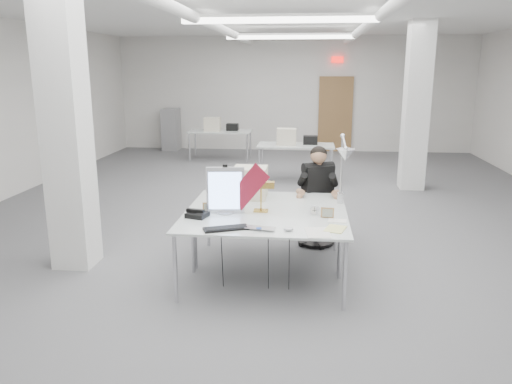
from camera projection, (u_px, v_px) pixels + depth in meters
room_shell at (281, 111)px, 7.50m from camera, size 10.04×14.04×3.24m
desk_main at (262, 224)px, 5.19m from camera, size 1.80×0.90×0.02m
desk_second at (269, 202)px, 6.06m from camera, size 1.80×0.90×0.02m
bg_desk_a at (296, 145)px, 10.48m from camera, size 1.60×0.80×0.02m
bg_desk_b at (220, 131)px, 12.80m from camera, size 1.60×0.80×0.02m
filing_cabinet at (171, 129)px, 14.41m from camera, size 0.45×0.55×1.20m
office_chair at (317, 204)px, 6.64m from camera, size 0.71×0.71×1.10m
seated_person at (318, 180)px, 6.51m from camera, size 0.69×0.75×0.92m
monitor at (225, 190)px, 5.47m from camera, size 0.42×0.09×0.52m
pennant at (248, 187)px, 5.40m from camera, size 0.48×0.18×0.55m
keyboard at (226, 228)px, 4.96m from camera, size 0.47×0.31×0.02m
laptop at (259, 230)px, 4.92m from camera, size 0.33×0.24×0.02m
mouse at (289, 229)px, 4.91m from camera, size 0.11×0.09×0.04m
bankers_lamp at (261, 198)px, 5.56m from camera, size 0.28×0.13×0.30m
desk_phone at (197, 215)px, 5.37m from camera, size 0.26×0.24×0.05m
picture_frame_left at (209, 208)px, 5.53m from camera, size 0.16×0.07×0.12m
picture_frame_right at (327, 213)px, 5.35m from camera, size 0.14×0.05×0.11m
desk_clock at (315, 210)px, 5.46m from camera, size 0.11×0.05×0.11m
paper_stack_a at (318, 233)px, 4.86m from camera, size 0.27×0.35×0.01m
paper_stack_b at (335, 229)px, 4.97m from camera, size 0.25×0.30×0.01m
paper_stack_c at (337, 221)px, 5.24m from camera, size 0.21×0.15×0.01m
beige_monitor at (250, 183)px, 6.14m from camera, size 0.41×0.39×0.38m
architect_lamp at (343, 171)px, 5.61m from camera, size 0.42×0.72×0.88m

